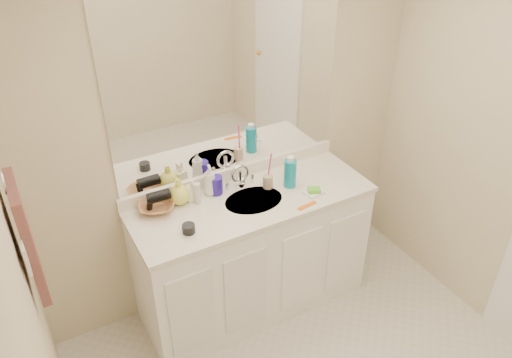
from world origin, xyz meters
The scene contains 24 objects.
wall_back centered at (0.00, 1.30, 1.20)m, with size 2.60×0.02×2.40m, color beige.
vanity_cabinet centered at (0.00, 1.02, 0.42)m, with size 1.50×0.55×0.85m, color white.
countertop centered at (0.00, 1.02, 0.86)m, with size 1.52×0.57×0.03m, color white.
backsplash centered at (0.00, 1.29, 0.92)m, with size 1.52×0.03×0.08m, color white.
sink_basin centered at (0.00, 1.00, 0.87)m, with size 0.37×0.37×0.02m, color beige.
faucet centered at (0.00, 1.18, 0.94)m, with size 0.02×0.02×0.11m, color silver.
mirror centered at (0.00, 1.29, 1.56)m, with size 1.48×0.01×1.20m, color white.
blue_mug centered at (-0.17, 1.19, 0.94)m, with size 0.09×0.09×0.12m, color #281699.
tan_cup centered at (0.15, 1.08, 0.92)m, with size 0.06×0.06×0.09m, color tan.
toothbrush centered at (0.16, 1.08, 1.03)m, with size 0.01×0.01×0.20m, color #DF3A80.
mouthwash_bottle centered at (0.28, 1.03, 0.97)m, with size 0.08×0.08×0.19m, color #0D8BA7.
soap_dish centered at (0.36, 0.89, 0.89)m, with size 0.11×0.09×0.01m, color white.
green_soap centered at (0.36, 0.89, 0.90)m, with size 0.08×0.05×0.03m, color #64C730.
orange_comb centered at (0.25, 0.79, 0.88)m, with size 0.13×0.03×0.01m, color orange.
dark_jar centered at (-0.47, 0.91, 0.91)m, with size 0.07×0.07×0.05m, color black.
extra_white_bottle centered at (-0.31, 1.15, 0.95)m, with size 0.04×0.04×0.14m, color silver.
soap_bottle_white centered at (-0.20, 1.20, 0.98)m, with size 0.08×0.08×0.20m, color white.
soap_bottle_cream centered at (-0.32, 1.19, 0.95)m, with size 0.07×0.07×0.15m, color #FDF7CE.
soap_bottle_yellow centered at (-0.40, 1.20, 0.96)m, with size 0.13×0.13×0.17m, color #E6E85A.
wicker_basket centered at (-0.55, 1.20, 0.91)m, with size 0.22×0.22×0.05m, color #B17547.
hair_dryer centered at (-0.53, 1.20, 0.97)m, with size 0.07×0.07×0.13m, color black.
towel_ring centered at (-1.27, 0.77, 1.55)m, with size 0.11×0.11×0.01m, color silver.
hand_towel centered at (-1.25, 0.77, 1.25)m, with size 0.04×0.32×0.55m, color brown.
switch_plate centered at (-1.27, 0.57, 1.30)m, with size 0.01×0.09×0.13m, color white.
Camera 1 is at (-1.20, -1.18, 2.64)m, focal length 35.00 mm.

